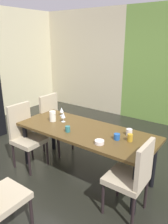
# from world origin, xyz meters

# --- Properties ---
(ground_plane) EXTENTS (5.90, 5.46, 0.02)m
(ground_plane) POSITION_xyz_m (0.00, 0.00, -0.01)
(ground_plane) COLOR black
(back_panel_interior) EXTENTS (2.65, 0.10, 2.76)m
(back_panel_interior) POSITION_xyz_m (-1.63, 2.68, 1.38)
(back_panel_interior) COLOR beige
(back_panel_interior) RESTS_ON ground_plane
(dining_table) EXTENTS (2.10, 0.84, 0.75)m
(dining_table) POSITION_xyz_m (0.49, -0.17, 0.67)
(dining_table) COLOR #513B1B
(dining_table) RESTS_ON ground_plane
(chair_left_far) EXTENTS (0.45, 0.44, 1.04)m
(chair_left_far) POSITION_xyz_m (-0.43, 0.16, 0.57)
(chair_left_far) COLOR tan
(chair_left_far) RESTS_ON ground_plane
(chair_left_near) EXTENTS (0.45, 0.44, 1.04)m
(chair_left_near) POSITION_xyz_m (-0.43, -0.50, 0.56)
(chair_left_near) COLOR tan
(chair_left_near) RESTS_ON ground_plane
(chair_right_near) EXTENTS (0.44, 0.44, 0.97)m
(chair_right_near) POSITION_xyz_m (1.41, -0.50, 0.54)
(chair_right_near) COLOR tan
(chair_right_near) RESTS_ON ground_plane
(wine_glass_south) EXTENTS (0.07, 0.07, 0.15)m
(wine_glass_south) POSITION_xyz_m (-0.16, 0.08, 0.85)
(wine_glass_south) COLOR silver
(wine_glass_south) RESTS_ON dining_table
(wine_glass_right) EXTENTS (0.07, 0.07, 0.16)m
(wine_glass_right) POSITION_xyz_m (0.04, -0.11, 0.86)
(wine_glass_right) COLOR silver
(wine_glass_right) RESTS_ON dining_table
(serving_bowl_front) EXTENTS (0.12, 0.12, 0.05)m
(serving_bowl_front) POSITION_xyz_m (0.91, -0.42, 0.78)
(serving_bowl_front) COLOR silver
(serving_bowl_front) RESTS_ON dining_table
(cup_corner) EXTENTS (0.08, 0.08, 0.08)m
(cup_corner) POSITION_xyz_m (1.03, -0.18, 0.79)
(cup_corner) COLOR #1F519E
(cup_corner) RESTS_ON dining_table
(cup_west) EXTENTS (0.08, 0.08, 0.09)m
(cup_west) POSITION_xyz_m (1.10, 0.04, 0.80)
(cup_west) COLOR silver
(cup_west) RESTS_ON dining_table
(cup_rear) EXTENTS (0.07, 0.07, 0.09)m
(cup_rear) POSITION_xyz_m (0.35, -0.37, 0.79)
(cup_rear) COLOR #29696B
(cup_rear) RESTS_ON dining_table
(cup_left) EXTENTS (0.07, 0.07, 0.10)m
(cup_left) POSITION_xyz_m (1.19, -0.13, 0.80)
(cup_left) COLOR #B98B21
(cup_left) RESTS_ON dining_table
(pitcher_near_window) EXTENTS (0.11, 0.10, 0.17)m
(pitcher_near_window) POSITION_xyz_m (-0.11, -0.19, 0.84)
(pitcher_near_window) COLOR silver
(pitcher_near_window) RESTS_ON dining_table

